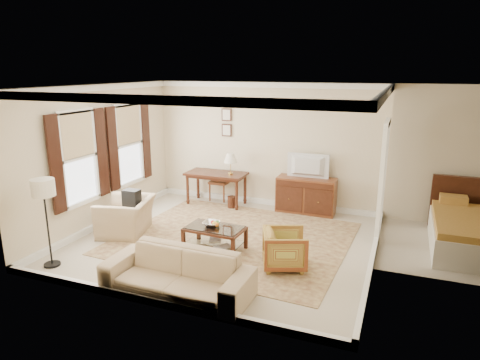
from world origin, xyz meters
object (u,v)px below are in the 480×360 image
Objects in this scene: sofa at (177,267)px; club_armchair at (126,210)px; tv at (307,159)px; striped_armchair at (285,247)px; writing_desk at (216,177)px; sideboard at (306,195)px; coffee_table at (215,232)px.

club_armchair is at bearing 141.94° from sofa.
striped_armchair is (0.30, -2.86, -0.90)m from tv.
tv reaches higher than club_armchair.
writing_desk is 0.65× the size of sofa.
club_armchair reaches higher than striped_armchair.
sofa is at bearing 118.21° from striped_armchair.
writing_desk is at bearing 107.91° from sofa.
writing_desk is 3.67m from striped_armchair.
sideboard is at bearing 115.11° from club_armchair.
writing_desk is 4.30m from sofa.
club_armchair reaches higher than writing_desk.
striped_armchair is at bearing 69.51° from club_armchair.
striped_armchair is 1.86m from sofa.
club_armchair is at bearing -110.74° from writing_desk.
writing_desk is at bearing 113.62° from coffee_table.
writing_desk is 2.74m from coffee_table.
tv is 1.26× the size of striped_armchair.
writing_desk is at bearing 21.55° from striped_armchair.
sofa is (1.23, -4.11, -0.24)m from writing_desk.
sofa is at bearing -102.22° from sideboard.
sideboard is at bearing 68.17° from coffee_table.
club_armchair is (-3.35, 0.34, 0.12)m from striped_armchair.
sideboard is 4.38m from sofa.
sofa is at bearing -85.08° from coffee_table.
writing_desk is 2.18m from sideboard.
club_armchair reaches higher than sideboard.
club_armchair is 0.49× the size of sofa.
writing_desk reaches higher than coffee_table.
striped_armchair is 3.37m from club_armchair.
sofa is (2.13, -1.74, -0.04)m from club_armchair.
coffee_table is at bearing 60.25° from striped_armchair.
sideboard is at bearing 79.05° from sofa.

